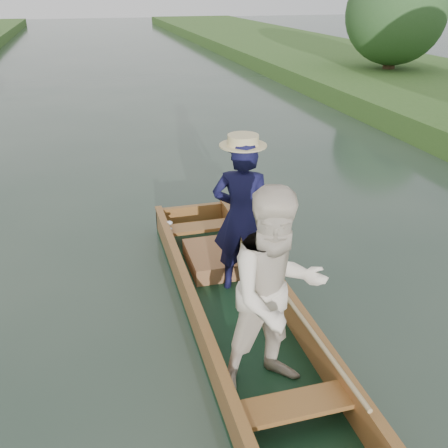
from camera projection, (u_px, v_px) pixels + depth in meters
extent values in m
plane|color=#283D30|center=(238.00, 321.00, 5.65)|extent=(120.00, 120.00, 0.00)
cylinder|color=#47331E|center=(390.00, 56.00, 18.64)|extent=(0.44, 0.44, 2.13)
sphere|color=#264B1E|center=(396.00, 13.00, 18.01)|extent=(3.60, 3.60, 3.60)
sphere|color=#264B1E|center=(404.00, 24.00, 18.59)|extent=(2.20, 2.20, 2.20)
cube|color=#13331D|center=(238.00, 319.00, 5.64)|extent=(1.10, 5.00, 0.08)
cube|color=#9D6030|center=(193.00, 311.00, 5.43)|extent=(0.08, 5.00, 0.32)
cube|color=#9D6030|center=(281.00, 297.00, 5.67)|extent=(0.08, 5.00, 0.32)
cube|color=#9D6030|center=(192.00, 215.00, 7.69)|extent=(1.10, 0.08, 0.32)
cube|color=#9D6030|center=(193.00, 297.00, 5.35)|extent=(0.10, 5.00, 0.04)
cube|color=#9D6030|center=(282.00, 284.00, 5.59)|extent=(0.10, 5.00, 0.04)
cube|color=#9D6030|center=(200.00, 227.00, 7.18)|extent=(0.94, 0.30, 0.05)
cube|color=#9D6030|center=(294.00, 405.00, 4.13)|extent=(0.94, 0.30, 0.05)
imported|color=#111136|center=(242.00, 218.00, 5.76)|extent=(0.80, 0.68, 1.87)
cylinder|color=beige|center=(243.00, 142.00, 5.38)|extent=(0.52, 0.52, 0.12)
imported|color=#F0E0CB|center=(276.00, 294.00, 4.26)|extent=(1.03, 0.84, 1.96)
cube|color=#B05938|center=(221.00, 258.00, 6.59)|extent=(0.85, 0.90, 0.22)
sphere|color=tan|center=(242.00, 245.00, 6.48)|extent=(0.18, 0.18, 0.18)
sphere|color=tan|center=(242.00, 235.00, 6.41)|extent=(0.14, 0.14, 0.14)
sphere|color=tan|center=(238.00, 232.00, 6.37)|extent=(0.05, 0.05, 0.05)
sphere|color=tan|center=(246.00, 231.00, 6.39)|extent=(0.05, 0.05, 0.05)
sphere|color=tan|center=(243.00, 238.00, 6.37)|extent=(0.05, 0.05, 0.05)
sphere|color=tan|center=(236.00, 244.00, 6.43)|extent=(0.06, 0.06, 0.06)
sphere|color=tan|center=(248.00, 243.00, 6.47)|extent=(0.06, 0.06, 0.06)
sphere|color=tan|center=(239.00, 251.00, 6.47)|extent=(0.07, 0.07, 0.07)
sphere|color=tan|center=(245.00, 250.00, 6.50)|extent=(0.07, 0.07, 0.07)
cylinder|color=silver|center=(170.00, 229.00, 7.06)|extent=(0.07, 0.07, 0.01)
cylinder|color=silver|center=(170.00, 226.00, 7.04)|extent=(0.01, 0.01, 0.08)
ellipsoid|color=silver|center=(169.00, 223.00, 7.02)|extent=(0.09, 0.09, 0.05)
cylinder|color=tan|center=(276.00, 283.00, 5.53)|extent=(0.04, 3.97, 0.18)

